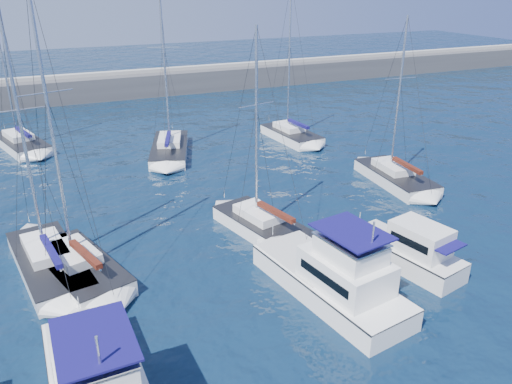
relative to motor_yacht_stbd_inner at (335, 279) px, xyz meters
name	(u,v)px	position (x,y,z in m)	size (l,w,h in m)	color
ground	(273,298)	(-2.89, 1.23, -1.13)	(220.00, 220.00, 0.00)	black
breakwater	(111,89)	(-2.89, 53.23, -0.08)	(160.00, 6.00, 4.45)	#424244
motor_yacht_stbd_inner	(335,279)	(0.00, 0.00, 0.00)	(4.82, 9.75, 4.69)	white
motor_yacht_stbd_outer	(410,251)	(5.58, 0.97, -0.19)	(3.76, 6.97, 3.20)	silver
sailboat_mid_a	(49,263)	(-13.22, 8.68, -0.62)	(4.47, 8.91, 14.45)	white
sailboat_mid_b	(79,267)	(-11.75, 7.44, -0.59)	(5.18, 8.10, 16.15)	silver
sailboat_mid_c	(263,225)	(-0.36, 8.02, -0.62)	(4.64, 7.89, 13.14)	white
sailboat_mid_e	(395,177)	(12.88, 11.51, -0.63)	(3.62, 8.04, 13.09)	silver
sailboat_back_a	(21,143)	(-14.53, 33.24, -0.62)	(5.38, 8.86, 13.76)	white
sailboat_back_b	(170,149)	(-1.81, 25.88, -0.62)	(5.81, 9.67, 15.36)	white
sailboat_back_c	(291,135)	(10.66, 25.30, -0.60)	(3.76, 7.69, 15.32)	white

